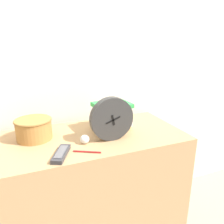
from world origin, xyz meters
The scene contains 8 objects.
wall_back centered at (0.00, 0.60, 1.20)m, with size 6.00×0.04×2.40m.
desk centered at (0.00, 0.27, 0.39)m, with size 1.20×0.53×0.78m.
desk_clock centered at (0.16, 0.18, 0.90)m, with size 0.24×0.05×0.24m.
book_stack centered at (0.22, 0.33, 0.86)m, with size 0.25×0.21×0.17m.
basket centered at (-0.24, 0.34, 0.84)m, with size 0.20×0.20×0.12m.
tv_remote centered at (-0.13, 0.10, 0.79)m, with size 0.12×0.17×0.02m.
crumpled_paper_ball centered at (0.01, 0.18, 0.80)m, with size 0.05×0.05×0.05m.
pen centered at (-0.01, 0.08, 0.78)m, with size 0.13×0.07×0.01m.
Camera 1 is at (-0.26, -0.85, 1.29)m, focal length 35.00 mm.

